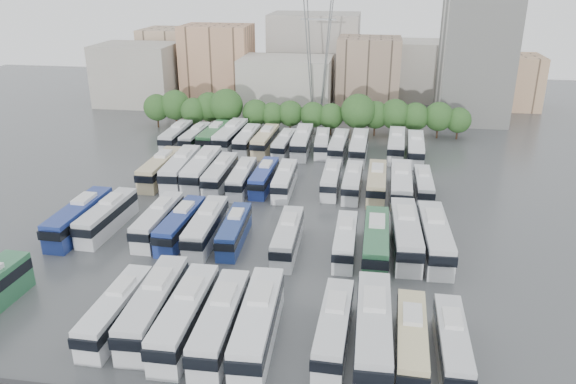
% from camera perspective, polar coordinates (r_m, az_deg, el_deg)
% --- Properties ---
extents(ground, '(220.00, 220.00, 0.00)m').
position_cam_1_polar(ground, '(72.66, -2.97, -3.08)').
color(ground, '#424447').
rests_on(ground, ground).
extents(tree_line, '(64.59, 7.90, 8.43)m').
position_cam_1_polar(tree_line, '(110.72, 0.91, 8.17)').
color(tree_line, black).
rests_on(tree_line, ground).
extents(city_buildings, '(102.00, 35.00, 20.00)m').
position_cam_1_polar(city_buildings, '(139.79, 0.02, 12.53)').
color(city_buildings, '#9E998E').
rests_on(city_buildings, ground).
extents(apartment_tower, '(14.00, 14.00, 26.00)m').
position_cam_1_polar(apartment_tower, '(125.27, 18.53, 12.72)').
color(apartment_tower, silver).
rests_on(apartment_tower, ground).
extents(electricity_pylon, '(9.00, 6.91, 33.83)m').
position_cam_1_polar(electricity_pylon, '(115.63, 3.09, 15.93)').
color(electricity_pylon, slate).
rests_on(electricity_pylon, ground).
extents(bus_r0_s4, '(2.71, 11.66, 3.65)m').
position_cam_1_polar(bus_r0_s4, '(54.22, -17.05, -11.36)').
color(bus_r0_s4, silver).
rests_on(bus_r0_s4, ground).
extents(bus_r0_s5, '(3.34, 13.20, 4.11)m').
position_cam_1_polar(bus_r0_s5, '(53.56, -13.45, -11.11)').
color(bus_r0_s5, silver).
rests_on(bus_r0_s5, ground).
extents(bus_r0_s6, '(2.93, 12.98, 4.06)m').
position_cam_1_polar(bus_r0_s6, '(51.69, -10.38, -12.19)').
color(bus_r0_s6, silver).
rests_on(bus_r0_s6, ground).
extents(bus_r0_s7, '(3.07, 12.79, 4.00)m').
position_cam_1_polar(bus_r0_s7, '(50.50, -6.83, -12.91)').
color(bus_r0_s7, silver).
rests_on(bus_r0_s7, ground).
extents(bus_r0_s8, '(3.45, 13.56, 4.22)m').
position_cam_1_polar(bus_r0_s8, '(49.89, -3.06, -13.09)').
color(bus_r0_s8, white).
rests_on(bus_r0_s8, ground).
extents(bus_r0_s10, '(2.88, 11.80, 3.68)m').
position_cam_1_polar(bus_r0_s10, '(49.84, 4.70, -13.56)').
color(bus_r0_s10, silver).
rests_on(bus_r0_s10, ground).
extents(bus_r0_s11, '(3.15, 13.71, 4.29)m').
position_cam_1_polar(bus_r0_s11, '(49.48, 8.66, -13.63)').
color(bus_r0_s11, silver).
rests_on(bus_r0_s11, ground).
extents(bus_r0_s12, '(2.85, 11.55, 3.60)m').
position_cam_1_polar(bus_r0_s12, '(49.39, 12.42, -14.50)').
color(bus_r0_s12, beige).
rests_on(bus_r0_s12, ground).
extents(bus_r0_s13, '(2.51, 11.01, 3.45)m').
position_cam_1_polar(bus_r0_s13, '(49.98, 16.33, -14.55)').
color(bus_r0_s13, silver).
rests_on(bus_r0_s13, ground).
extents(bus_r1_s0, '(3.08, 13.00, 4.06)m').
position_cam_1_polar(bus_r1_s0, '(73.85, -20.43, -2.39)').
color(bus_r1_s0, navy).
rests_on(bus_r1_s0, ground).
extents(bus_r1_s1, '(3.14, 12.25, 3.81)m').
position_cam_1_polar(bus_r1_s1, '(73.35, -17.90, -2.33)').
color(bus_r1_s1, silver).
rests_on(bus_r1_s1, ground).
extents(bus_r1_s3, '(2.71, 11.92, 3.73)m').
position_cam_1_polar(bus_r1_s3, '(70.60, -13.04, -2.79)').
color(bus_r1_s3, silver).
rests_on(bus_r1_s3, ground).
extents(bus_r1_s4, '(3.03, 11.77, 3.66)m').
position_cam_1_polar(bus_r1_s4, '(69.05, -10.83, -3.22)').
color(bus_r1_s4, navy).
rests_on(bus_r1_s4, ground).
extents(bus_r1_s5, '(2.95, 12.33, 3.85)m').
position_cam_1_polar(bus_r1_s5, '(67.73, -8.32, -3.48)').
color(bus_r1_s5, silver).
rests_on(bus_r1_s5, ground).
extents(bus_r1_s6, '(2.74, 10.87, 3.39)m').
position_cam_1_polar(bus_r1_s6, '(66.98, -5.48, -3.85)').
color(bus_r1_s6, navy).
rests_on(bus_r1_s6, ground).
extents(bus_r1_s8, '(2.70, 11.56, 3.61)m').
position_cam_1_polar(bus_r1_s8, '(64.84, -0.05, -4.55)').
color(bus_r1_s8, silver).
rests_on(bus_r1_s8, ground).
extents(bus_r1_s10, '(2.39, 10.87, 3.41)m').
position_cam_1_polar(bus_r1_s10, '(64.62, 5.84, -4.87)').
color(bus_r1_s10, silver).
rests_on(bus_r1_s10, ground).
extents(bus_r1_s11, '(2.87, 12.85, 4.03)m').
position_cam_1_polar(bus_r1_s11, '(64.13, 8.92, -4.95)').
color(bus_r1_s11, '#2A633E').
rests_on(bus_r1_s11, ground).
extents(bus_r1_s12, '(3.46, 13.79, 4.30)m').
position_cam_1_polar(bus_r1_s12, '(66.19, 11.85, -4.15)').
color(bus_r1_s12, silver).
rests_on(bus_r1_s12, ground).
extents(bus_r1_s13, '(3.40, 13.57, 4.23)m').
position_cam_1_polar(bus_r1_s13, '(66.21, 14.68, -4.44)').
color(bus_r1_s13, silver).
rests_on(bus_r1_s13, ground).
extents(bus_r2_s1, '(2.90, 12.82, 4.01)m').
position_cam_1_polar(bus_r2_s1, '(88.28, -12.83, 2.38)').
color(bus_r2_s1, '#C4B286').
rests_on(bus_r2_s1, ground).
extents(bus_r2_s2, '(3.54, 13.57, 4.22)m').
position_cam_1_polar(bus_r2_s2, '(87.38, -10.83, 2.41)').
color(bus_r2_s2, silver).
rests_on(bus_r2_s2, ground).
extents(bus_r2_s3, '(3.22, 13.59, 4.25)m').
position_cam_1_polar(bus_r2_s3, '(86.38, -8.74, 2.33)').
color(bus_r2_s3, white).
rests_on(bus_r2_s3, ground).
extents(bus_r2_s4, '(2.70, 12.19, 3.82)m').
position_cam_1_polar(bus_r2_s4, '(84.60, -6.89, 1.86)').
color(bus_r2_s4, silver).
rests_on(bus_r2_s4, ground).
extents(bus_r2_s5, '(2.79, 11.48, 3.58)m').
position_cam_1_polar(bus_r2_s5, '(82.99, -4.71, 1.45)').
color(bus_r2_s5, silver).
rests_on(bus_r2_s5, ground).
extents(bus_r2_s6, '(2.69, 11.19, 3.50)m').
position_cam_1_polar(bus_r2_s6, '(83.25, -2.44, 1.55)').
color(bus_r2_s6, navy).
rests_on(bus_r2_s6, ground).
extents(bus_r2_s7, '(2.68, 11.34, 3.54)m').
position_cam_1_polar(bus_r2_s7, '(81.97, -0.35, 1.25)').
color(bus_r2_s7, white).
rests_on(bus_r2_s7, ground).
extents(bus_r2_s9, '(2.41, 10.92, 3.42)m').
position_cam_1_polar(bus_r2_s9, '(82.67, 4.40, 1.32)').
color(bus_r2_s9, silver).
rests_on(bus_r2_s9, ground).
extents(bus_r2_s10, '(2.68, 11.29, 3.53)m').
position_cam_1_polar(bus_r2_s10, '(81.91, 6.57, 1.08)').
color(bus_r2_s10, silver).
rests_on(bus_r2_s10, ground).
extents(bus_r2_s11, '(2.84, 12.14, 3.80)m').
position_cam_1_polar(bus_r2_s11, '(81.71, 8.99, 1.00)').
color(bus_r2_s11, tan).
rests_on(bus_r2_s11, ground).
extents(bus_r2_s12, '(3.17, 13.41, 4.19)m').
position_cam_1_polar(bus_r2_s12, '(80.78, 11.39, 0.73)').
color(bus_r2_s12, silver).
rests_on(bus_r2_s12, ground).
extents(bus_r2_s13, '(2.38, 10.83, 3.40)m').
position_cam_1_polar(bus_r2_s13, '(82.40, 13.59, 0.67)').
color(bus_r2_s13, silver).
rests_on(bus_r2_s13, ground).
extents(bus_r3_s0, '(2.74, 12.18, 3.81)m').
position_cam_1_polar(bus_r3_s0, '(105.24, -11.27, 5.61)').
color(bus_r3_s0, silver).
rests_on(bus_r3_s0, ground).
extents(bus_r3_s1, '(2.96, 11.46, 3.56)m').
position_cam_1_polar(bus_r3_s1, '(104.31, -9.35, 5.53)').
color(bus_r3_s1, silver).
rests_on(bus_r3_s1, ground).
extents(bus_r3_s2, '(3.14, 12.52, 3.90)m').
position_cam_1_polar(bus_r3_s2, '(103.80, -7.53, 5.65)').
color(bus_r3_s2, '#2C6739').
rests_on(bus_r3_s2, ground).
extents(bus_r3_s3, '(3.61, 13.72, 4.27)m').
position_cam_1_polar(bus_r3_s3, '(102.87, -5.84, 5.68)').
color(bus_r3_s3, silver).
rests_on(bus_r3_s3, ground).
extents(bus_r3_s4, '(2.66, 11.90, 3.73)m').
position_cam_1_polar(bus_r3_s4, '(101.26, -4.18, 5.31)').
color(bus_r3_s4, silver).
rests_on(bus_r3_s4, ground).
extents(bus_r3_s5, '(3.11, 12.26, 3.82)m').
position_cam_1_polar(bus_r3_s5, '(100.56, -2.32, 5.26)').
color(bus_r3_s5, beige).
rests_on(bus_r3_s5, ground).
extents(bus_r3_s6, '(2.95, 11.27, 3.51)m').
position_cam_1_polar(bus_r3_s6, '(99.00, -0.40, 4.92)').
color(bus_r3_s6, silver).
rests_on(bus_r3_s6, ground).
extents(bus_r3_s7, '(3.06, 12.92, 4.04)m').
position_cam_1_polar(bus_r3_s7, '(99.63, 1.44, 5.18)').
color(bus_r3_s7, silver).
rests_on(bus_r3_s7, ground).
extents(bus_r3_s8, '(2.95, 11.06, 3.44)m').
position_cam_1_polar(bus_r3_s8, '(99.91, 3.48, 5.02)').
color(bus_r3_s8, silver).
rests_on(bus_r3_s8, ground).
extents(bus_r3_s9, '(3.02, 12.03, 3.75)m').
position_cam_1_polar(bus_r3_s9, '(98.05, 5.19, 4.73)').
color(bus_r3_s9, silver).
rests_on(bus_r3_s9, ground).
extents(bus_r3_s10, '(3.04, 12.68, 3.96)m').
position_cam_1_polar(bus_r3_s10, '(97.55, 7.21, 4.62)').
color(bus_r3_s10, silver).
rests_on(bus_r3_s10, ground).
extents(bus_r3_s12, '(3.37, 12.90, 4.01)m').
position_cam_1_polar(bus_r3_s12, '(99.56, 10.94, 4.76)').
color(bus_r3_s12, silver).
rests_on(bus_r3_s12, ground).
extents(bus_r3_s13, '(3.20, 12.59, 3.92)m').
position_cam_1_polar(bus_r3_s13, '(98.36, 12.83, 4.37)').
color(bus_r3_s13, white).
rests_on(bus_r3_s13, ground).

